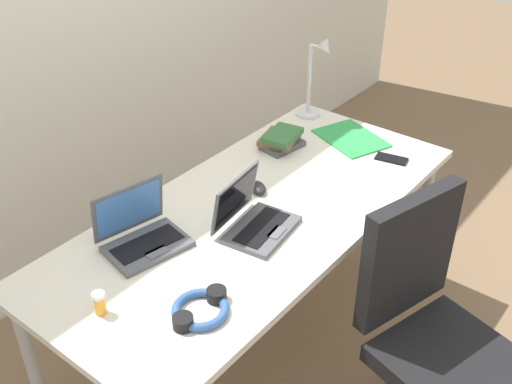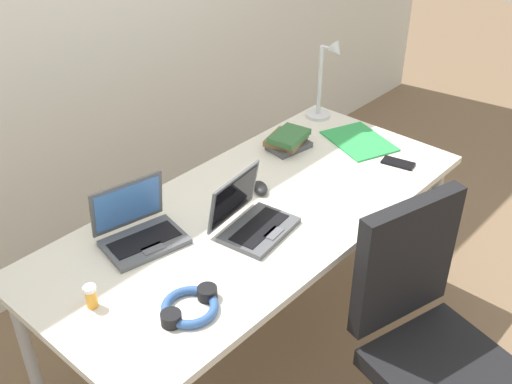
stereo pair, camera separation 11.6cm
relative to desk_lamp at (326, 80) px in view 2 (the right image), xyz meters
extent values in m
plane|color=#7A6047|center=(-0.80, -0.28, -0.94)|extent=(12.00, 12.00, 0.00)
cube|color=silver|center=(-0.80, 0.82, 0.36)|extent=(6.00, 0.12, 2.60)
cube|color=silver|center=(-0.80, -0.28, -0.21)|extent=(1.80, 0.80, 0.03)
cylinder|color=#B2B5BA|center=(0.04, -0.62, -0.58)|extent=(0.04, 0.04, 0.71)
cylinder|color=#B2B5BA|center=(-1.64, 0.06, -0.58)|extent=(0.04, 0.04, 0.71)
cylinder|color=#B2B5BA|center=(0.04, 0.06, -0.58)|extent=(0.04, 0.04, 0.71)
cylinder|color=silver|center=(0.00, 0.03, -0.19)|extent=(0.12, 0.12, 0.02)
cylinder|color=silver|center=(0.00, 0.03, -0.01)|extent=(0.02, 0.02, 0.34)
cylinder|color=silver|center=(0.00, -0.01, 0.16)|extent=(0.01, 0.08, 0.01)
cone|color=silver|center=(0.00, -0.05, 0.16)|extent=(0.07, 0.09, 0.09)
cube|color=#515459|center=(-0.90, -0.38, -0.19)|extent=(0.30, 0.22, 0.02)
cube|color=black|center=(-0.90, -0.38, -0.18)|extent=(0.25, 0.14, 0.00)
cube|color=#595B60|center=(-0.89, -0.44, -0.18)|extent=(0.08, 0.05, 0.00)
cube|color=#515459|center=(-0.91, -0.27, -0.08)|extent=(0.28, 0.08, 0.19)
cube|color=black|center=(-0.91, -0.28, -0.08)|extent=(0.25, 0.06, 0.16)
cube|color=#515459|center=(-1.22, -0.13, -0.19)|extent=(0.31, 0.24, 0.02)
cube|color=black|center=(-1.22, -0.13, -0.18)|extent=(0.26, 0.15, 0.00)
cube|color=#595B60|center=(-1.23, -0.19, -0.18)|extent=(0.08, 0.06, 0.00)
cube|color=#515459|center=(-1.20, -0.02, -0.08)|extent=(0.28, 0.09, 0.19)
cube|color=#3F72BF|center=(-1.20, -0.03, -0.08)|extent=(0.25, 0.07, 0.16)
ellipsoid|color=black|center=(-0.69, -0.20, -0.18)|extent=(0.10, 0.11, 0.03)
cube|color=black|center=(-0.14, -0.50, -0.19)|extent=(0.09, 0.15, 0.01)
torus|color=#335999|center=(-1.34, -0.49, -0.18)|extent=(0.18, 0.18, 0.03)
cylinder|color=black|center=(-1.41, -0.49, -0.18)|extent=(0.06, 0.06, 0.04)
cylinder|color=black|center=(-1.26, -0.49, -0.18)|extent=(0.06, 0.06, 0.04)
cylinder|color=gold|center=(-1.53, -0.25, -0.16)|extent=(0.04, 0.04, 0.06)
cylinder|color=white|center=(-1.53, -0.25, -0.13)|extent=(0.04, 0.04, 0.01)
cube|color=#4C4C51|center=(-0.35, -0.07, -0.19)|extent=(0.20, 0.15, 0.02)
cube|color=brown|center=(-0.34, -0.05, -0.16)|extent=(0.20, 0.18, 0.03)
cube|color=#336638|center=(-0.35, -0.07, -0.13)|extent=(0.20, 0.15, 0.03)
cube|color=green|center=(-0.08, -0.26, -0.19)|extent=(0.33, 0.37, 0.01)
cube|color=black|center=(-0.74, -1.09, -0.52)|extent=(0.54, 0.54, 0.07)
cube|color=black|center=(-0.68, -0.85, -0.21)|extent=(0.42, 0.17, 0.48)
camera|label=1|loc=(-2.31, -1.47, 1.14)|focal=43.15mm
camera|label=2|loc=(-2.23, -1.56, 1.14)|focal=43.15mm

